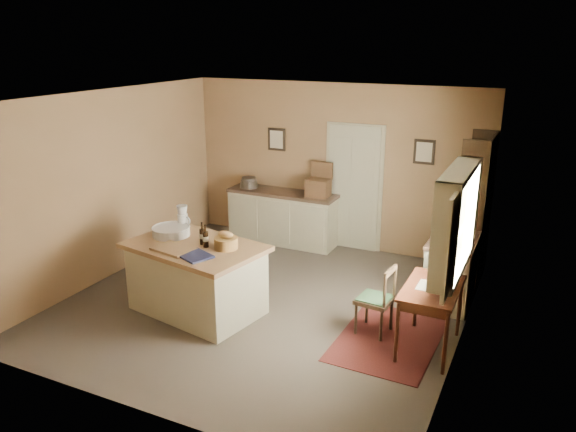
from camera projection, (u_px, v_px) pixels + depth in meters
name	position (u px, v px, depth m)	size (l,w,h in m)	color
ground	(265.00, 303.00, 7.48)	(5.00, 5.00, 0.00)	brown
wall_back	(334.00, 166.00, 9.21)	(5.00, 0.10, 2.70)	#98744F
wall_front	(131.00, 281.00, 4.91)	(5.00, 0.10, 2.70)	#98744F
wall_left	(110.00, 185.00, 8.08)	(0.10, 5.00, 2.70)	#98744F
wall_right	(469.00, 235.00, 6.04)	(0.10, 5.00, 2.70)	#98744F
ceiling	(262.00, 97.00, 6.65)	(5.00, 5.00, 0.00)	silver
door	(353.00, 187.00, 9.14)	(0.97, 0.06, 2.11)	#BEBD9D
framed_prints	(346.00, 145.00, 9.00)	(2.82, 0.02, 0.38)	black
window	(460.00, 222.00, 5.84)	(0.25, 1.99, 1.12)	#BFBB94
work_island	(196.00, 276.00, 7.14)	(1.85, 1.38, 1.20)	#BFBB94
sideboard	(283.00, 215.00, 9.55)	(1.88, 0.54, 1.18)	#BFBB94
rug	(389.00, 339.00, 6.58)	(1.10, 1.60, 0.01)	#4F1B1A
writing_desk	(432.00, 295.00, 6.19)	(0.59, 0.97, 0.82)	#38190E
desk_chair	(375.00, 300.00, 6.62)	(0.39, 0.39, 0.84)	black
right_cabinet	(452.00, 269.00, 7.42)	(0.58, 1.05, 0.99)	#BFBB94
shelving_unit	(477.00, 210.00, 7.91)	(0.36, 0.95, 2.12)	black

